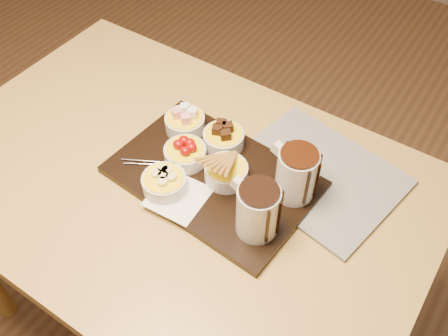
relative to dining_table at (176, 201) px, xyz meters
The scene contains 13 objects.
ground 0.65m from the dining_table, ahead, with size 5.00×5.00×0.00m, color brown.
dining_table is the anchor object (origin of this frame).
serving_board 0.14m from the dining_table, 27.03° to the left, with size 0.46×0.30×0.02m, color black.
napkin 0.14m from the dining_table, 43.63° to the right, with size 0.12×0.12×0.00m, color white.
bowl_marshmallows 0.20m from the dining_table, 114.71° to the left, with size 0.10×0.10×0.04m, color beige.
bowl_cake 0.20m from the dining_table, 69.26° to the left, with size 0.10×0.10×0.04m, color beige.
bowl_strawberries 0.14m from the dining_table, 83.90° to the left, with size 0.10×0.10×0.04m, color beige.
bowl_biscotti 0.19m from the dining_table, 23.87° to the left, with size 0.10×0.10×0.04m, color beige.
bowl_bananas 0.15m from the dining_table, 71.14° to the right, with size 0.10×0.10×0.04m, color beige.
pitcher_dark_chocolate 0.30m from the dining_table, ahead, with size 0.09×0.09×0.12m, color silver.
pitcher_milk_chocolate 0.33m from the dining_table, 20.80° to the left, with size 0.09×0.09×0.12m, color silver.
fondue_skewers 0.12m from the dining_table, 109.56° to the left, with size 0.26×0.03×0.01m, color silver, non-canonical shape.
newspaper 0.35m from the dining_table, 33.58° to the left, with size 0.37×0.29×0.01m, color beige.
Camera 1 is at (0.52, -0.56, 1.65)m, focal length 40.00 mm.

